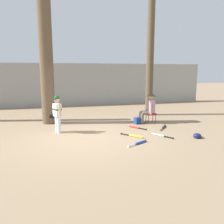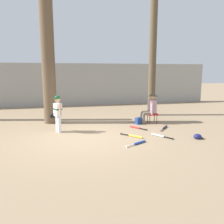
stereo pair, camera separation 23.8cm
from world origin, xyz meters
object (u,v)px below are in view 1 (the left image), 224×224
(tree_behind_spectator, at_px, (150,61))
(folding_stool, at_px, (151,114))
(tree_near_player, at_px, (47,70))
(bat_yellow_trainer, at_px, (134,136))
(batting_helmet_navy, at_px, (197,136))
(handbag_beside_stool, at_px, (138,121))
(young_ballplayer, at_px, (57,111))
(bat_black_composite, at_px, (164,127))
(bat_blue_youth, at_px, (139,143))
(bat_aluminum_silver, at_px, (160,135))
(bat_red_barrel, at_px, (136,127))
(seated_spectator, at_px, (149,108))

(tree_behind_spectator, bearing_deg, folding_stool, -110.94)
(tree_near_player, distance_m, bat_yellow_trainer, 4.44)
(folding_stool, bearing_deg, batting_helmet_navy, -77.73)
(handbag_beside_stool, bearing_deg, tree_near_player, 163.59)
(tree_behind_spectator, height_order, handbag_beside_stool, tree_behind_spectator)
(folding_stool, height_order, bat_yellow_trainer, folding_stool)
(tree_near_player, xyz_separation_m, handbag_beside_stool, (3.52, -1.04, -2.03))
(young_ballplayer, relative_size, bat_black_composite, 1.93)
(bat_blue_youth, bearing_deg, folding_stool, 59.55)
(tree_behind_spectator, xyz_separation_m, young_ballplayer, (-4.42, -2.26, -1.86))
(bat_aluminum_silver, bearing_deg, bat_red_barrel, 107.45)
(bat_blue_youth, bearing_deg, bat_black_composite, 44.52)
(bat_black_composite, bearing_deg, tree_behind_spectator, 78.43)
(batting_helmet_navy, bearing_deg, tree_near_player, 143.25)
(handbag_beside_stool, xyz_separation_m, bat_yellow_trainer, (-0.82, -1.77, -0.10))
(tree_behind_spectator, distance_m, batting_helmet_navy, 4.82)
(handbag_beside_stool, bearing_deg, bat_blue_youth, -110.25)
(handbag_beside_stool, distance_m, bat_red_barrel, 0.78)
(bat_black_composite, bearing_deg, batting_helmet_navy, -73.80)
(tree_behind_spectator, bearing_deg, handbag_beside_stool, -125.23)
(young_ballplayer, relative_size, batting_helmet_navy, 4.31)
(young_ballplayer, distance_m, seated_spectator, 3.73)
(tree_behind_spectator, distance_m, folding_stool, 2.87)
(bat_aluminum_silver, height_order, bat_red_barrel, same)
(bat_yellow_trainer, bearing_deg, batting_helmet_navy, -18.54)
(young_ballplayer, xyz_separation_m, batting_helmet_navy, (4.31, -1.85, -0.67))
(bat_blue_youth, bearing_deg, batting_helmet_navy, 2.37)
(handbag_beside_stool, height_order, bat_black_composite, handbag_beside_stool)
(tree_behind_spectator, height_order, bat_blue_youth, tree_behind_spectator)
(seated_spectator, bearing_deg, bat_aluminum_silver, -102.87)
(handbag_beside_stool, xyz_separation_m, bat_red_barrel, (-0.36, -0.69, -0.10))
(seated_spectator, xyz_separation_m, handbag_beside_stool, (-0.46, -0.03, -0.51))
(bat_aluminum_silver, xyz_separation_m, bat_blue_youth, (-0.94, -0.59, -0.00))
(bat_yellow_trainer, bearing_deg, bat_blue_youth, -97.96)
(tree_near_player, distance_m, bat_blue_youth, 4.87)
(tree_near_player, relative_size, folding_stool, 11.74)
(bat_blue_youth, bearing_deg, young_ballplayer, 140.04)
(tree_behind_spectator, distance_m, bat_aluminum_silver, 4.58)
(bat_red_barrel, bearing_deg, tree_behind_spectator, 56.83)
(young_ballplayer, bearing_deg, batting_helmet_navy, -23.18)
(bat_black_composite, relative_size, bat_red_barrel, 0.99)
(batting_helmet_navy, bearing_deg, bat_red_barrel, 130.17)
(tree_behind_spectator, relative_size, bat_aluminum_silver, 7.93)
(tree_behind_spectator, xyz_separation_m, bat_blue_youth, (-2.12, -4.19, -2.57))
(tree_near_player, xyz_separation_m, bat_red_barrel, (3.16, -1.73, -2.13))
(handbag_beside_stool, relative_size, bat_black_composite, 0.50)
(bat_yellow_trainer, bearing_deg, bat_aluminum_silver, -9.10)
(handbag_beside_stool, bearing_deg, batting_helmet_navy, -65.64)
(bat_aluminum_silver, xyz_separation_m, bat_yellow_trainer, (-0.84, 0.13, 0.00))
(tree_behind_spectator, relative_size, bat_black_composite, 8.39)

